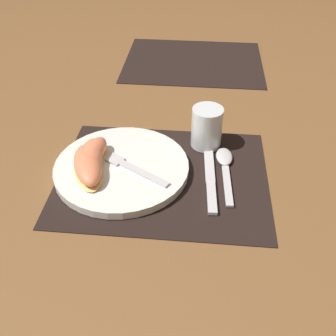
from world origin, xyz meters
name	(u,v)px	position (x,y,z in m)	size (l,w,h in m)	color
ground_plane	(163,177)	(0.00, 0.00, 0.00)	(3.00, 3.00, 0.00)	brown
placemat	(163,176)	(0.00, 0.00, 0.00)	(0.41, 0.32, 0.00)	black
placemat_far	(193,61)	(0.04, 0.54, 0.00)	(0.41, 0.32, 0.00)	black
plate	(122,168)	(-0.08, 0.01, 0.01)	(0.27, 0.27, 0.02)	white
juice_glass	(207,129)	(0.08, 0.11, 0.04)	(0.07, 0.07, 0.09)	silver
knife	(210,177)	(0.09, 0.00, 0.01)	(0.03, 0.21, 0.01)	silver
spoon	(225,164)	(0.12, 0.04, 0.01)	(0.04, 0.17, 0.01)	silver
fork	(124,164)	(-0.08, 0.00, 0.02)	(0.17, 0.11, 0.00)	silver
citrus_wedge_0	(93,153)	(-0.14, 0.02, 0.04)	(0.06, 0.10, 0.04)	#F4DB84
citrus_wedge_1	(90,160)	(-0.14, 0.00, 0.04)	(0.06, 0.13, 0.04)	#F4DB84
citrus_wedge_2	(88,166)	(-0.14, -0.02, 0.04)	(0.10, 0.14, 0.04)	#F4DB84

